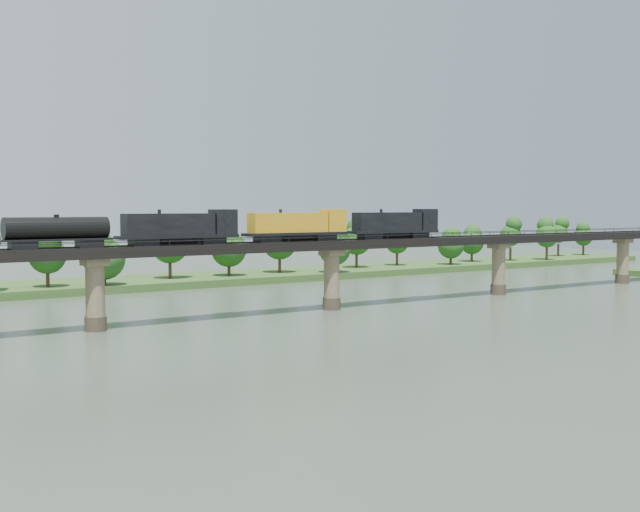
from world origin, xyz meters
TOP-DOWN VIEW (x-y plane):
  - ground at (0.00, 0.00)m, footprint 400.00×400.00m
  - far_bank at (0.00, 85.00)m, footprint 300.00×24.00m
  - bridge at (0.00, 30.00)m, footprint 236.00×30.00m
  - bridge_superstructure at (0.00, 30.00)m, footprint 220.00×4.90m
  - far_treeline at (-8.21, 80.52)m, footprint 289.06×17.54m
  - freight_train at (-13.70, 30.00)m, footprint 75.06×2.92m

SIDE VIEW (x-z plane):
  - ground at x=0.00m, z-range 0.00..0.00m
  - far_bank at x=0.00m, z-range 0.00..1.60m
  - bridge at x=0.00m, z-range -0.29..11.21m
  - far_treeline at x=-8.21m, z-range 2.03..15.63m
  - bridge_superstructure at x=0.00m, z-range 11.42..12.17m
  - freight_train at x=-13.70m, z-range 11.38..16.55m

